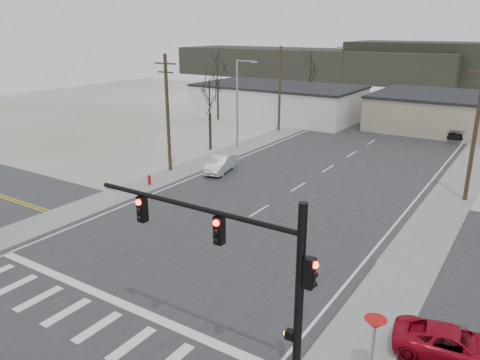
# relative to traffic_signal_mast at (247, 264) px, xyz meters

# --- Properties ---
(ground) EXTENTS (140.00, 140.00, 0.00)m
(ground) POSITION_rel_traffic_signal_mast_xyz_m (-7.89, 6.20, -4.67)
(ground) COLOR white
(ground) RESTS_ON ground
(main_road) EXTENTS (18.00, 110.00, 0.05)m
(main_road) POSITION_rel_traffic_signal_mast_xyz_m (-7.89, 21.20, -4.65)
(main_road) COLOR #262629
(main_road) RESTS_ON ground
(cross_road) EXTENTS (90.00, 10.00, 0.04)m
(cross_road) POSITION_rel_traffic_signal_mast_xyz_m (-7.89, 6.20, -4.65)
(cross_road) COLOR #262629
(cross_road) RESTS_ON ground
(sidewalk_left) EXTENTS (3.00, 90.00, 0.06)m
(sidewalk_left) POSITION_rel_traffic_signal_mast_xyz_m (-18.49, 26.20, -4.64)
(sidewalk_left) COLOR gray
(sidewalk_left) RESTS_ON ground
(sidewalk_right) EXTENTS (3.00, 90.00, 0.06)m
(sidewalk_right) POSITION_rel_traffic_signal_mast_xyz_m (2.71, 26.20, -4.64)
(sidewalk_right) COLOR gray
(sidewalk_right) RESTS_ON ground
(traffic_signal_mast) EXTENTS (8.95, 0.43, 7.20)m
(traffic_signal_mast) POSITION_rel_traffic_signal_mast_xyz_m (0.00, 0.00, 0.00)
(traffic_signal_mast) COLOR black
(traffic_signal_mast) RESTS_ON ground
(fire_hydrant) EXTENTS (0.24, 0.24, 0.87)m
(fire_hydrant) POSITION_rel_traffic_signal_mast_xyz_m (-18.09, 14.20, -4.22)
(fire_hydrant) COLOR #A50C0C
(fire_hydrant) RESTS_ON ground
(yield_sign) EXTENTS (0.80, 0.80, 2.35)m
(yield_sign) POSITION_rel_traffic_signal_mast_xyz_m (3.61, 2.70, -2.61)
(yield_sign) COLOR gray
(yield_sign) RESTS_ON ground
(building_left_far) EXTENTS (22.30, 12.30, 4.50)m
(building_left_far) POSITION_rel_traffic_signal_mast_xyz_m (-23.89, 46.20, -2.42)
(building_left_far) COLOR silver
(building_left_far) RESTS_ON ground
(upole_left_b) EXTENTS (2.20, 0.30, 10.00)m
(upole_left_b) POSITION_rel_traffic_signal_mast_xyz_m (-19.39, 18.20, 0.55)
(upole_left_b) COLOR #462E20
(upole_left_b) RESTS_ON ground
(upole_left_c) EXTENTS (2.20, 0.30, 10.00)m
(upole_left_c) POSITION_rel_traffic_signal_mast_xyz_m (-19.39, 38.20, 0.55)
(upole_left_c) COLOR #462E20
(upole_left_c) RESTS_ON ground
(upole_left_d) EXTENTS (2.20, 0.30, 10.00)m
(upole_left_d) POSITION_rel_traffic_signal_mast_xyz_m (-19.39, 58.20, 0.55)
(upole_left_d) COLOR #462E20
(upole_left_d) RESTS_ON ground
(upole_right_a) EXTENTS (2.20, 0.30, 10.00)m
(upole_right_a) POSITION_rel_traffic_signal_mast_xyz_m (3.61, 24.20, 0.55)
(upole_right_a) COLOR #462E20
(upole_right_a) RESTS_ON ground
(streetlight_main) EXTENTS (2.40, 0.25, 9.00)m
(streetlight_main) POSITION_rel_traffic_signal_mast_xyz_m (-18.69, 28.20, 0.41)
(streetlight_main) COLOR gray
(streetlight_main) RESTS_ON ground
(tree_left_near) EXTENTS (3.30, 3.30, 7.35)m
(tree_left_near) POSITION_rel_traffic_signal_mast_xyz_m (-20.89, 26.20, 0.55)
(tree_left_near) COLOR #2E221C
(tree_left_near) RESTS_ON ground
(tree_left_far) EXTENTS (3.96, 3.96, 8.82)m
(tree_left_far) POSITION_rel_traffic_signal_mast_xyz_m (-21.89, 52.20, 1.61)
(tree_left_far) COLOR #2E221C
(tree_left_far) RESTS_ON ground
(tree_left_mid) EXTENTS (3.96, 3.96, 8.82)m
(tree_left_mid) POSITION_rel_traffic_signal_mast_xyz_m (-29.89, 40.20, 1.61)
(tree_left_mid) COLOR #2E221C
(tree_left_mid) RESTS_ON ground
(hill_left) EXTENTS (70.00, 18.00, 7.00)m
(hill_left) POSITION_rel_traffic_signal_mast_xyz_m (-42.89, 98.20, -1.17)
(hill_left) COLOR #333026
(hill_left) RESTS_ON ground
(sedan_crossing) EXTENTS (2.40, 4.55, 1.43)m
(sedan_crossing) POSITION_rel_traffic_signal_mast_xyz_m (-15.39, 20.20, -3.91)
(sedan_crossing) COLOR #AFB5BA
(sedan_crossing) RESTS_ON main_road
(car_far_a) EXTENTS (2.59, 4.92, 1.36)m
(car_far_a) POSITION_rel_traffic_signal_mast_xyz_m (-0.50, 45.24, -3.95)
(car_far_a) COLOR black
(car_far_a) RESTS_ON main_road
(car_far_b) EXTENTS (2.11, 4.04, 1.31)m
(car_far_b) POSITION_rel_traffic_signal_mast_xyz_m (-12.96, 67.60, -3.97)
(car_far_b) COLOR black
(car_far_b) RESTS_ON main_road
(car_parked_red) EXTENTS (4.65, 2.67, 1.22)m
(car_parked_red) POSITION_rel_traffic_signal_mast_xyz_m (5.93, 5.20, -4.03)
(car_parked_red) COLOR #9E081A
(car_parked_red) RESTS_ON parking_lot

